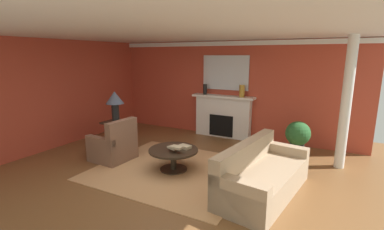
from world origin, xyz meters
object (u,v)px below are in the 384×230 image
(side_table, at_px, (117,133))
(vase_mantel_right, at_px, (242,91))
(fireplace, at_px, (223,117))
(coffee_table, at_px, (173,154))
(potted_plant, at_px, (298,136))
(mantel_mirror, at_px, (225,73))
(armchair_near_window, at_px, (114,147))
(table_lamp, at_px, (115,101))
(vase_mantel_left, at_px, (205,89))
(sofa, at_px, (262,177))

(side_table, height_order, vase_mantel_right, vase_mantel_right)
(fireplace, height_order, coffee_table, fireplace)
(side_table, distance_m, potted_plant, 4.36)
(coffee_table, distance_m, vase_mantel_right, 2.90)
(mantel_mirror, distance_m, armchair_near_window, 3.65)
(table_lamp, bearing_deg, armchair_near_window, -52.06)
(vase_mantel_right, height_order, potted_plant, vase_mantel_right)
(fireplace, xyz_separation_m, armchair_near_window, (-1.47, -2.85, -0.26))
(side_table, distance_m, vase_mantel_left, 2.76)
(fireplace, distance_m, coffee_table, 2.72)
(mantel_mirror, xyz_separation_m, vase_mantel_left, (-0.55, -0.17, -0.48))
(coffee_table, relative_size, side_table, 1.43)
(fireplace, height_order, table_lamp, table_lamp)
(mantel_mirror, bearing_deg, armchair_near_window, -116.36)
(mantel_mirror, xyz_separation_m, coffee_table, (0.01, -2.83, -1.49))
(armchair_near_window, distance_m, coffee_table, 1.49)
(fireplace, xyz_separation_m, sofa, (1.84, -2.83, -0.27))
(sofa, bearing_deg, vase_mantel_right, 114.84)
(potted_plant, bearing_deg, armchair_near_window, -149.00)
(table_lamp, bearing_deg, fireplace, 48.56)
(armchair_near_window, distance_m, table_lamp, 1.21)
(table_lamp, bearing_deg, side_table, -170.54)
(mantel_mirror, relative_size, table_lamp, 1.80)
(sofa, height_order, vase_mantel_left, vase_mantel_left)
(vase_mantel_left, bearing_deg, table_lamp, -123.01)
(sofa, bearing_deg, coffee_table, 176.28)
(mantel_mirror, height_order, potted_plant, mantel_mirror)
(coffee_table, bearing_deg, side_table, 166.04)
(vase_mantel_right, xyz_separation_m, potted_plant, (1.57, -0.64, -0.87))
(sofa, xyz_separation_m, potted_plant, (0.29, 2.14, 0.19))
(fireplace, relative_size, potted_plant, 2.16)
(coffee_table, relative_size, potted_plant, 1.20)
(potted_plant, bearing_deg, coffee_table, -136.28)
(fireplace, xyz_separation_m, side_table, (-1.96, -2.22, -0.17))
(side_table, bearing_deg, potted_plant, 20.56)
(armchair_near_window, xyz_separation_m, potted_plant, (3.59, 2.16, 0.19))
(table_lamp, bearing_deg, mantel_mirror, 50.06)
(fireplace, distance_m, armchair_near_window, 3.22)
(vase_mantel_left, bearing_deg, potted_plant, -13.46)
(sofa, distance_m, table_lamp, 3.96)
(side_table, bearing_deg, vase_mantel_left, 56.99)
(vase_mantel_left, distance_m, potted_plant, 2.88)
(armchair_near_window, height_order, table_lamp, table_lamp)
(potted_plant, bearing_deg, vase_mantel_right, 157.86)
(fireplace, bearing_deg, mantel_mirror, 90.00)
(table_lamp, bearing_deg, vase_mantel_right, 40.86)
(coffee_table, relative_size, table_lamp, 1.33)
(mantel_mirror, distance_m, coffee_table, 3.20)
(coffee_table, distance_m, table_lamp, 2.22)
(coffee_table, xyz_separation_m, vase_mantel_left, (-0.56, 2.66, 1.01))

